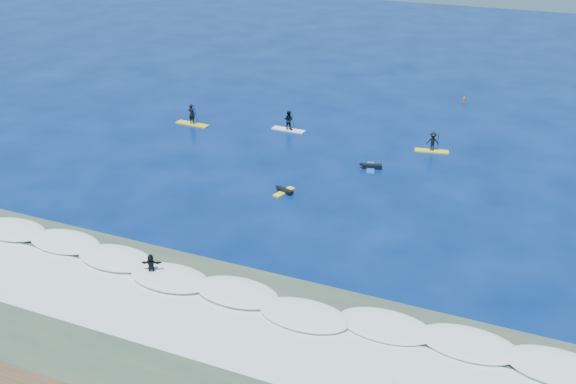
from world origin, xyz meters
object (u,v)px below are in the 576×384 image
at_px(sup_paddler_center, 289,122).
at_px(prone_paddler_far, 371,167).
at_px(sup_paddler_right, 433,143).
at_px(marker_buoy, 464,99).
at_px(sup_paddler_left, 192,117).
at_px(prone_paddler_near, 284,191).
at_px(wave_surfer, 151,266).

distance_m(sup_paddler_center, prone_paddler_far, 10.28).
bearing_deg(sup_paddler_center, sup_paddler_right, 1.89).
bearing_deg(marker_buoy, sup_paddler_right, -91.57).
bearing_deg(sup_paddler_right, marker_buoy, 77.39).
height_order(sup_paddler_center, prone_paddler_far, sup_paddler_center).
distance_m(sup_paddler_left, prone_paddler_far, 17.69).
relative_size(sup_paddler_left, prone_paddler_near, 1.66).
height_order(sup_paddler_center, wave_surfer, sup_paddler_center).
distance_m(sup_paddler_center, marker_buoy, 18.98).
xyz_separation_m(prone_paddler_near, prone_paddler_far, (4.47, 6.36, 0.02)).
height_order(prone_paddler_near, marker_buoy, marker_buoy).
distance_m(sup_paddler_right, prone_paddler_far, 6.31).
bearing_deg(sup_paddler_left, prone_paddler_near, -32.82).
bearing_deg(prone_paddler_far, sup_paddler_left, 64.61).
bearing_deg(sup_paddler_right, prone_paddler_near, -136.19).
bearing_deg(prone_paddler_near, sup_paddler_left, 71.00).
height_order(sup_paddler_left, prone_paddler_far, sup_paddler_left).
bearing_deg(wave_surfer, prone_paddler_far, 49.00).
bearing_deg(prone_paddler_near, sup_paddler_center, 38.33).
height_order(prone_paddler_near, wave_surfer, wave_surfer).
bearing_deg(wave_surfer, sup_paddler_center, 73.86).
bearing_deg(wave_surfer, prone_paddler_near, 57.78).
relative_size(sup_paddler_right, marker_buoy, 4.60).
distance_m(sup_paddler_left, sup_paddler_right, 21.13).
relative_size(prone_paddler_near, prone_paddler_far, 0.85).
xyz_separation_m(prone_paddler_far, wave_surfer, (-7.07, -18.95, 0.60)).
relative_size(sup_paddler_left, sup_paddler_center, 1.07).
bearing_deg(prone_paddler_near, marker_buoy, -1.40).
bearing_deg(marker_buoy, prone_paddler_near, -108.48).
xyz_separation_m(prone_paddler_near, wave_surfer, (-2.61, -12.59, 0.63)).
bearing_deg(prone_paddler_far, marker_buoy, -27.27).
height_order(sup_paddler_center, sup_paddler_right, sup_paddler_center).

